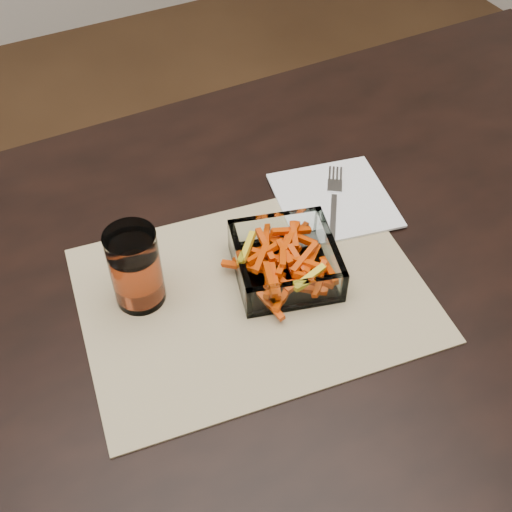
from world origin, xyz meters
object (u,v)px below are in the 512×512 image
(fork, at_px, (334,199))
(dining_table, at_px, (288,310))
(glass_bowl, at_px, (285,262))
(tumbler, at_px, (136,270))

(fork, bearing_deg, dining_table, -110.58)
(dining_table, bearing_deg, glass_bowl, -174.74)
(glass_bowl, relative_size, tumbler, 1.40)
(tumbler, xyz_separation_m, fork, (0.33, 0.04, -0.05))
(dining_table, height_order, glass_bowl, glass_bowl)
(dining_table, distance_m, fork, 0.18)
(dining_table, xyz_separation_m, fork, (0.13, 0.09, 0.10))
(glass_bowl, bearing_deg, dining_table, 5.26)
(dining_table, xyz_separation_m, glass_bowl, (-0.01, -0.00, 0.11))
(fork, bearing_deg, glass_bowl, -112.26)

